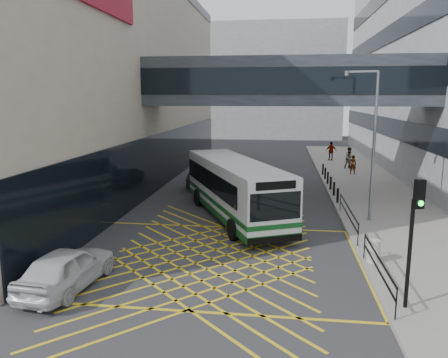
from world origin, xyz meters
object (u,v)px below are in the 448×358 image
at_px(car_silver, 260,170).
at_px(pedestrian_a, 353,165).
at_px(bus, 234,187).
at_px(car_white, 67,268).
at_px(pedestrian_c, 331,151).
at_px(pedestrian_b, 350,158).
at_px(car_dark, 201,178).
at_px(street_lamp, 371,137).
at_px(traffic_light, 414,226).
at_px(litter_bin, 374,251).

distance_m(car_silver, pedestrian_a, 7.92).
bearing_deg(bus, car_silver, 61.33).
relative_size(car_silver, pedestrian_a, 2.74).
xyz_separation_m(car_white, pedestrian_c, (12.32, 32.02, 0.36)).
xyz_separation_m(pedestrian_b, pedestrian_c, (-1.07, 5.23, -0.01)).
xyz_separation_m(car_silver, pedestrian_b, (7.81, 5.03, 0.43)).
xyz_separation_m(car_dark, street_lamp, (10.35, -8.20, 3.89)).
height_order(bus, traffic_light, traffic_light).
bearing_deg(pedestrian_b, car_silver, -165.98).
bearing_deg(car_silver, pedestrian_a, -179.50).
bearing_deg(car_white, litter_bin, -156.03).
bearing_deg(car_white, pedestrian_a, -112.80).
relative_size(bus, litter_bin, 12.78).
distance_m(pedestrian_a, pedestrian_b, 2.95).
distance_m(street_lamp, litter_bin, 7.39).
distance_m(bus, pedestrian_b, 19.02).
xyz_separation_m(car_silver, pedestrian_c, (6.74, 10.26, 0.42)).
bearing_deg(pedestrian_b, pedestrian_c, 82.83).
relative_size(bus, pedestrian_b, 5.85).
relative_size(car_dark, street_lamp, 0.55).
xyz_separation_m(car_dark, pedestrian_c, (10.90, 14.13, 0.45)).
distance_m(street_lamp, pedestrian_c, 22.60).
relative_size(car_dark, traffic_light, 1.04).
xyz_separation_m(car_white, car_dark, (1.42, 17.89, -0.09)).
relative_size(bus, pedestrian_a, 6.97).
relative_size(litter_bin, pedestrian_c, 0.46).
distance_m(bus, traffic_light, 12.18).
distance_m(litter_bin, pedestrian_b, 23.42).
relative_size(traffic_light, pedestrian_a, 2.50).
height_order(pedestrian_b, pedestrian_c, pedestrian_b).
bearing_deg(bus, car_white, -139.96).
xyz_separation_m(traffic_light, pedestrian_a, (2.02, 24.23, -1.83)).
height_order(pedestrian_a, pedestrian_c, pedestrian_c).
bearing_deg(pedestrian_b, bus, -135.92).
bearing_deg(car_silver, car_white, 60.80).
bearing_deg(car_silver, traffic_light, 89.41).
height_order(car_dark, traffic_light, traffic_light).
xyz_separation_m(car_white, pedestrian_b, (13.39, 26.79, 0.38)).
bearing_deg(litter_bin, car_silver, 106.32).
relative_size(car_white, car_dark, 1.12).
height_order(pedestrian_a, pedestrian_b, pedestrian_b).
bearing_deg(bus, car_dark, 87.86).
bearing_deg(traffic_light, car_silver, 84.48).
bearing_deg(car_white, traffic_light, -175.70).
xyz_separation_m(litter_bin, pedestrian_b, (2.46, 23.29, 0.52)).
xyz_separation_m(bus, pedestrian_b, (8.68, 16.92, -0.56)).
height_order(car_silver, traffic_light, traffic_light).
bearing_deg(car_white, pedestrian_b, -110.37).
height_order(litter_bin, pedestrian_b, pedestrian_b).
relative_size(car_white, pedestrian_b, 2.43).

